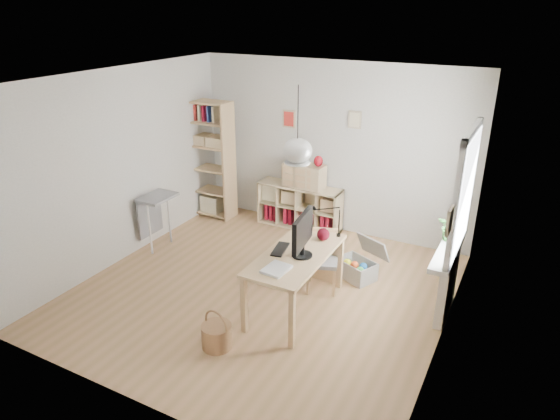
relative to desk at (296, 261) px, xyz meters
The scene contains 20 objects.
ground 0.87m from the desk, 164.74° to the left, with size 4.50×4.50×0.00m, color #AD8056.
room_shell 1.34m from the desk, 164.74° to the left, with size 4.50×4.50×4.50m.
window_unit 2.04m from the desk, 24.12° to the left, with size 0.07×1.16×1.46m.
radiator 1.82m from the desk, 24.58° to the left, with size 0.10×0.80×0.80m, color white.
windowsill 1.77m from the desk, 25.25° to the left, with size 0.22×1.20×0.06m, color white.
desk is the anchor object (origin of this frame).
cube_shelf 2.48m from the desk, 114.61° to the left, with size 1.40×0.38×0.72m.
tall_bookshelf 3.27m from the desk, 142.99° to the left, with size 0.80×0.38×2.00m.
side_table 2.64m from the desk, 169.06° to the left, with size 0.40×0.55×0.85m.
chair 0.64m from the desk, 81.32° to the left, with size 0.49×0.49×0.80m.
wicker_basket 1.26m from the desk, 111.61° to the right, with size 0.33×0.33×0.46m.
storage_chest 1.26m from the desk, 67.91° to the left, with size 0.69×0.72×0.53m.
monitor 0.40m from the desk, 11.88° to the right, with size 0.24×0.60×0.52m.
keyboard 0.23m from the desk, behind, with size 0.14×0.37×0.02m, color black.
task_lamp 0.72m from the desk, 81.46° to the left, with size 0.36×0.13×0.39m.
yarn_ball 0.53m from the desk, 73.65° to the left, with size 0.16×0.16×0.16m, color #46090F.
paper_tray 0.47m from the desk, 92.03° to the right, with size 0.25×0.31×0.03m, color white.
drawer_chest 2.39m from the desk, 112.96° to the left, with size 0.66×0.30×0.38m, color tan.
red_vase 2.36m from the desk, 107.48° to the left, with size 0.14×0.14×0.17m, color maroon.
potted_plant 1.88m from the desk, 31.77° to the left, with size 0.31×0.27×0.35m, color #2A6F29.
Camera 1 is at (2.81, -4.84, 3.49)m, focal length 32.00 mm.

